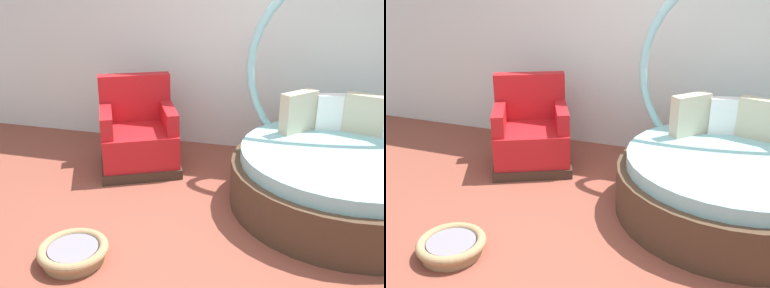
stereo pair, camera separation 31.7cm
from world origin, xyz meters
TOP-DOWN VIEW (x-y plane):
  - ground_plane at (0.00, 0.00)m, footprint 8.00×8.00m
  - back_wall at (0.00, 2.26)m, footprint 8.00×0.12m
  - round_daybed at (1.04, 1.14)m, footprint 1.99×1.99m
  - red_armchair at (-1.04, 1.40)m, footprint 1.07×1.07m
  - pet_basket at (-0.87, -0.30)m, footprint 0.51×0.51m

SIDE VIEW (x-z plane):
  - ground_plane at x=0.00m, z-range -0.02..0.00m
  - pet_basket at x=-0.87m, z-range 0.01..0.14m
  - red_armchair at x=-1.04m, z-range -0.14..0.80m
  - round_daybed at x=1.04m, z-range -0.66..1.42m
  - back_wall at x=0.00m, z-range 0.00..2.79m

